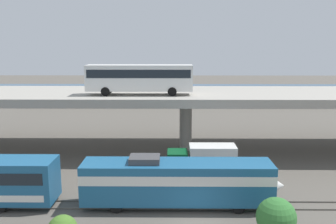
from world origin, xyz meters
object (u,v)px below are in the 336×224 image
at_px(service_truck_west, 204,159).
at_px(parked_car_2, 287,93).
at_px(train_locomotive, 187,180).
at_px(parked_car_3, 259,93).
at_px(parked_car_1, 51,92).
at_px(parked_car_4, 165,95).
at_px(parked_car_7, 205,94).
at_px(transit_bus_on_overpass, 140,77).
at_px(parked_car_6, 88,92).
at_px(parked_car_5, 182,94).
at_px(parked_car_0, 116,94).

height_order(service_truck_west, parked_car_2, parked_car_2).
relative_size(service_truck_west, parked_car_2, 1.45).
distance_m(train_locomotive, parked_car_3, 55.68).
relative_size(parked_car_1, parked_car_4, 1.11).
height_order(parked_car_1, parked_car_4, same).
bearing_deg(train_locomotive, parked_car_7, 82.99).
xyz_separation_m(transit_bus_on_overpass, parked_car_6, (-15.15, 39.65, -6.98)).
height_order(transit_bus_on_overpass, parked_car_6, transit_bus_on_overpass).
height_order(train_locomotive, parked_car_4, train_locomotive).
bearing_deg(service_truck_west, parked_car_4, -83.60).
bearing_deg(parked_car_4, parked_car_6, 165.87).
xyz_separation_m(parked_car_5, parked_car_6, (-21.12, 2.21, -0.00)).
xyz_separation_m(train_locomotive, parked_car_4, (-2.67, 48.83, 0.12)).
relative_size(parked_car_2, parked_car_3, 1.01).
bearing_deg(parked_car_4, train_locomotive, -86.86).
relative_size(transit_bus_on_overpass, parked_car_3, 2.58).
height_order(train_locomotive, parked_car_2, train_locomotive).
xyz_separation_m(transit_bus_on_overpass, parked_car_5, (5.96, 37.44, -6.98)).
relative_size(service_truck_west, parked_car_3, 1.46).
distance_m(parked_car_4, parked_car_7, 8.85).
height_order(train_locomotive, service_truck_west, train_locomotive).
bearing_deg(parked_car_4, parked_car_0, 172.60).
bearing_deg(transit_bus_on_overpass, parked_car_1, 120.80).
bearing_deg(parked_car_0, parked_car_3, 4.29).
relative_size(parked_car_0, parked_car_3, 0.98).
xyz_separation_m(train_locomotive, parked_car_5, (1.12, 50.98, 0.12)).
relative_size(parked_car_4, parked_car_6, 0.95).
distance_m(service_truck_west, parked_car_0, 45.70).
distance_m(parked_car_4, parked_car_6, 17.87).
height_order(parked_car_0, parked_car_6, same).
distance_m(transit_bus_on_overpass, parked_car_7, 38.52).
height_order(transit_bus_on_overpass, parked_car_7, transit_bus_on_overpass).
relative_size(parked_car_5, parked_car_7, 1.06).
distance_m(service_truck_west, parked_car_3, 48.29).
distance_m(transit_bus_on_overpass, parked_car_2, 49.61).
xyz_separation_m(parked_car_4, parked_car_5, (3.79, 2.15, 0.00)).
xyz_separation_m(service_truck_west, parked_car_4, (-4.68, 41.70, 0.68)).
distance_m(service_truck_west, parked_car_1, 54.93).
bearing_deg(parked_car_2, parked_car_3, -177.70).
bearing_deg(parked_car_1, parked_car_3, -0.43).
height_order(service_truck_west, parked_car_6, parked_car_6).
relative_size(parked_car_4, parked_car_7, 0.96).
height_order(parked_car_0, parked_car_2, same).
relative_size(train_locomotive, transit_bus_on_overpass, 1.35).
bearing_deg(parked_car_0, transit_bus_on_overpass, -77.08).
xyz_separation_m(parked_car_1, parked_car_3, (46.65, -0.35, 0.00)).
relative_size(parked_car_3, parked_car_4, 1.13).
xyz_separation_m(parked_car_5, parked_car_7, (5.00, -1.18, -0.00)).
height_order(parked_car_2, parked_car_5, same).
relative_size(parked_car_0, parked_car_7, 1.06).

